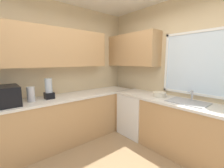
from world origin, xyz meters
TOP-DOWN VIEW (x-y plane):
  - room_shell at (-0.76, 0.49)m, footprint 3.57×3.41m
  - counter_run_left at (-1.41, 0.00)m, footprint 0.65×3.02m
  - counter_run_back at (0.21, 1.33)m, footprint 2.66×0.65m
  - dishwasher at (-0.75, 1.30)m, footprint 0.60×0.60m
  - microwave at (-1.41, -0.91)m, footprint 0.48×0.36m
  - kettle at (-1.39, -0.57)m, footprint 0.12×0.12m
  - sink_assembly at (0.27, 1.34)m, footprint 0.58×0.40m
  - bowl at (-0.24, 1.33)m, footprint 0.23×0.23m
  - blender_appliance at (-1.41, -0.28)m, footprint 0.15×0.15m

SIDE VIEW (x-z plane):
  - dishwasher at x=-0.75m, z-range 0.00..0.86m
  - counter_run_left at x=-1.41m, z-range 0.00..0.90m
  - counter_run_back at x=0.21m, z-range 0.00..0.90m
  - sink_assembly at x=0.27m, z-range 0.82..1.01m
  - bowl at x=-0.24m, z-range 0.90..0.99m
  - kettle at x=-1.39m, z-range 0.90..1.15m
  - microwave at x=-1.41m, z-range 0.90..1.19m
  - blender_appliance at x=-1.41m, z-range 0.88..1.24m
  - room_shell at x=-0.76m, z-range 0.49..3.23m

